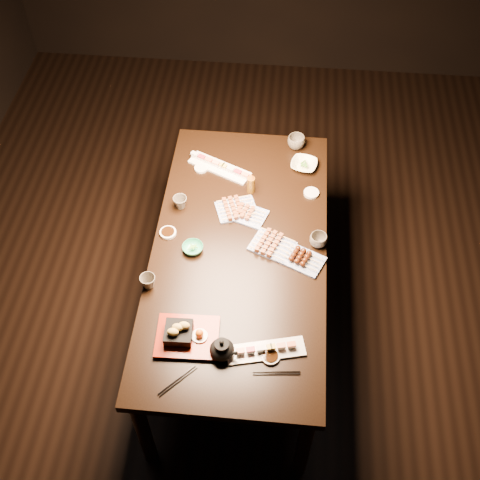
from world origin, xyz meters
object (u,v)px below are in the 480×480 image
at_px(sushi_platter_far, 220,166).
at_px(yakitori_plate_left, 237,207).
at_px(edamame_bowl_cream, 304,165).
at_px(yakitori_plate_right, 272,244).
at_px(yakitori_plate_center, 248,213).
at_px(teacup_far_left, 180,202).
at_px(teacup_far_right, 296,142).
at_px(teapot, 222,348).
at_px(sushi_platter_near, 266,349).
at_px(teacup_near_left, 148,282).
at_px(dining_table, 239,290).
at_px(condiment_bottle, 251,183).
at_px(teacup_mid_right, 318,240).
at_px(tempura_tray, 187,333).
at_px(edamame_bowl_green, 193,248).

bearing_deg(sushi_platter_far, yakitori_plate_left, 137.04).
xyz_separation_m(sushi_platter_far, edamame_bowl_cream, (0.48, 0.06, -0.00)).
height_order(yakitori_plate_right, edamame_bowl_cream, yakitori_plate_right).
bearing_deg(yakitori_plate_center, teacup_far_left, -165.12).
xyz_separation_m(yakitori_plate_right, teacup_far_right, (0.09, 0.77, 0.01)).
relative_size(teacup_far_left, teapot, 0.58).
xyz_separation_m(sushi_platter_near, teacup_near_left, (-0.60, 0.31, 0.01)).
xyz_separation_m(dining_table, yakitori_plate_right, (0.17, 0.03, 0.40)).
bearing_deg(teacup_near_left, yakitori_plate_center, 48.37).
relative_size(dining_table, teacup_far_left, 23.37).
height_order(edamame_bowl_cream, condiment_bottle, condiment_bottle).
bearing_deg(dining_table, condiment_bottle, 94.67).
xyz_separation_m(yakitori_plate_left, teacup_mid_right, (0.44, -0.20, 0.01)).
distance_m(yakitori_plate_left, condiment_bottle, 0.17).
bearing_deg(sushi_platter_near, teacup_far_left, 108.43).
xyz_separation_m(tempura_tray, teacup_near_left, (-0.23, 0.27, -0.02)).
bearing_deg(yakitori_plate_left, teacup_far_left, 160.88).
bearing_deg(edamame_bowl_green, sushi_platter_far, 83.41).
distance_m(teacup_mid_right, teacup_far_right, 0.74).
relative_size(teacup_mid_right, teacup_far_left, 1.18).
xyz_separation_m(sushi_platter_near, teacup_far_left, (-0.52, 0.84, 0.01)).
bearing_deg(yakitori_plate_right, dining_table, -146.01).
bearing_deg(tempura_tray, teacup_mid_right, 43.73).
distance_m(sushi_platter_near, tempura_tray, 0.37).
xyz_separation_m(sushi_platter_near, yakitori_plate_center, (-0.15, 0.81, 0.00)).
relative_size(yakitori_plate_left, teacup_far_right, 2.08).
bearing_deg(sushi_platter_near, teacup_mid_right, 56.98).
relative_size(yakitori_plate_right, tempura_tray, 0.76).
bearing_deg(sushi_platter_near, yakitori_plate_left, 90.84).
xyz_separation_m(sushi_platter_near, edamame_bowl_cream, (0.14, 1.21, -0.00)).
distance_m(sushi_platter_near, teacup_far_right, 1.38).
xyz_separation_m(yakitori_plate_left, edamame_bowl_green, (-0.20, -0.29, -0.01)).
distance_m(tempura_tray, teacup_far_left, 0.82).
height_order(dining_table, condiment_bottle, condiment_bottle).
distance_m(sushi_platter_far, yakitori_plate_left, 0.34).
distance_m(yakitori_plate_left, teacup_mid_right, 0.48).
height_order(yakitori_plate_right, teacup_far_left, teacup_far_left).
bearing_deg(yakitori_plate_right, sushi_platter_near, -66.82).
bearing_deg(teacup_near_left, edamame_bowl_cream, 50.76).
distance_m(sushi_platter_far, yakitori_plate_center, 0.39).
xyz_separation_m(sushi_platter_near, sushi_platter_far, (-0.34, 1.15, 0.00)).
relative_size(teacup_mid_right, teacup_far_right, 0.89).
xyz_separation_m(edamame_bowl_cream, tempura_tray, (-0.51, -1.18, 0.03)).
relative_size(yakitori_plate_center, yakitori_plate_left, 0.93).
relative_size(yakitori_plate_right, teacup_far_left, 2.83).
height_order(dining_table, sushi_platter_far, sushi_platter_far).
bearing_deg(yakitori_plate_center, teacup_mid_right, -4.07).
bearing_deg(condiment_bottle, teacup_near_left, -123.16).
bearing_deg(edamame_bowl_green, teapot, -69.48).
distance_m(yakitori_plate_center, teacup_far_left, 0.37).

